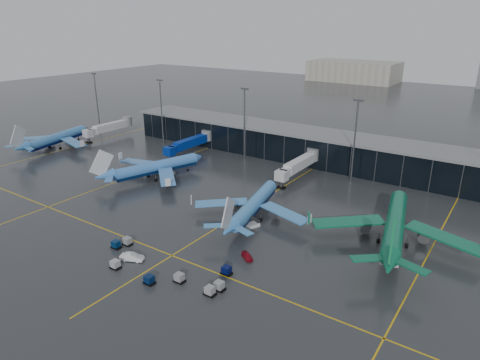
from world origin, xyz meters
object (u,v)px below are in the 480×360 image
Objects in this scene: airliner_klm_near at (254,197)px; service_van_white at (132,257)px; baggage_carts at (166,268)px; service_van_red at (247,256)px; airliner_aer_lingus at (396,214)px; mobile_airstair at (252,224)px; airliner_arkefly at (156,160)px; airliner_klm_west at (56,132)px.

service_van_white is (-9.52, -32.20, -4.78)m from airliner_klm_near.
airliner_klm_near is 1.20× the size of baggage_carts.
service_van_red is at bearing -73.85° from airliner_klm_near.
airliner_aer_lingus is at bearing -0.40° from airliner_klm_near.
mobile_airstair is at bearing 62.42° from service_van_red.
airliner_aer_lingus is 1.44× the size of baggage_carts.
airliner_aer_lingus reaches higher than mobile_airstair.
airliner_arkefly is 45.48m from mobile_airstair.
service_van_red is at bearing -27.97° from airliner_klm_west.
airliner_klm_west is 102.43m from mobile_airstair.
airliner_aer_lingus is at bearing 41.61° from mobile_airstair.
airliner_klm_near is 33.91m from service_van_white.
service_van_white is at bearing -38.84° from airliner_klm_west.
service_van_red is at bearing 51.41° from baggage_carts.
service_van_white is (89.01, -42.59, -5.24)m from airliner_klm_west.
baggage_carts reaches higher than service_van_white.
baggage_carts is at bearing 175.08° from service_van_red.
airliner_klm_near is at bearing 62.35° from service_van_red.
baggage_carts is (-33.69, -38.47, -5.96)m from airliner_aer_lingus.
baggage_carts reaches higher than service_van_red.
airliner_aer_lingus is at bearing -14.71° from airliner_klm_west.
service_van_white is at bearing -33.93° from airliner_arkefly.
airliner_klm_west is 0.90× the size of airliner_aer_lingus.
airliner_arkefly reaches higher than service_van_red.
service_van_red is (9.88, -18.06, -4.97)m from airliner_klm_near.
airliner_klm_west reaches higher than service_van_red.
service_van_white is (-42.45, -39.27, -5.90)m from airliner_aer_lingus.
airliner_klm_west is at bearing 156.86° from baggage_carts.
airliner_klm_west reaches higher than baggage_carts.
service_van_red is at bearing -79.31° from service_van_white.
mobile_airstair is (2.62, -4.83, -4.83)m from airliner_klm_near.
airliner_klm_near is (40.99, -7.03, -0.30)m from airliner_arkefly.
mobile_airstair is (3.38, 26.56, 0.01)m from baggage_carts.
airliner_klm_west reaches higher than airliner_klm_near.
airliner_arkefly is 55.86m from baggage_carts.
mobile_airstair is at bearing 2.12° from airliner_arkefly.
service_van_white is at bearing -93.76° from mobile_airstair.
airliner_klm_west is at bearing -166.02° from airliner_arkefly.
service_van_red is at bearing -8.92° from airliner_arkefly.
airliner_klm_near is 21.17m from service_van_red.
mobile_airstair is 1.01× the size of service_van_red.
airliner_klm_near is at bearing 138.66° from mobile_airstair.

